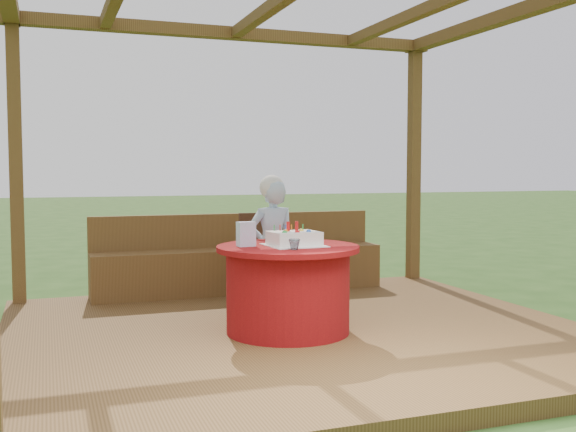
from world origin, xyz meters
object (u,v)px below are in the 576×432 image
object	(u,v)px
bench	(240,266)
chair	(262,254)
elderly_woman	(272,244)
gift_bag	(246,234)
drinking_glass	(294,244)
table	(288,288)
birthday_cake	(294,238)

from	to	relation	value
bench	chair	bearing A→B (deg)	-85.63
elderly_woman	gift_bag	size ratio (longest dim) A/B	6.46
gift_bag	drinking_glass	xyz separation A→B (m)	(0.27, -0.34, -0.05)
bench	drinking_glass	distance (m)	2.13
table	elderly_woman	bearing A→B (deg)	82.73
elderly_woman	drinking_glass	xyz separation A→B (m)	(-0.13, -0.91, 0.10)
table	elderly_woman	size ratio (longest dim) A/B	0.91
chair	table	bearing A→B (deg)	-98.00
chair	drinking_glass	bearing A→B (deg)	-98.37
chair	elderly_woman	distance (m)	0.59
chair	drinking_glass	distance (m)	1.51
birthday_cake	gift_bag	distance (m)	0.37
birthday_cake	elderly_woman	bearing A→B (deg)	86.83
table	chair	size ratio (longest dim) A/B	1.30
chair	drinking_glass	world-z (taller)	chair
birthday_cake	bench	bearing A→B (deg)	87.59
birthday_cake	table	bearing A→B (deg)	158.94
table	birthday_cake	size ratio (longest dim) A/B	2.51
table	gift_bag	xyz separation A→B (m)	(-0.32, 0.07, 0.43)
birthday_cake	gift_bag	bearing A→B (deg)	166.95
bench	elderly_woman	bearing A→B (deg)	-91.97
bench	drinking_glass	xyz separation A→B (m)	(-0.17, -2.08, 0.45)
chair	birthday_cake	xyz separation A→B (m)	(-0.12, -1.21, 0.27)
birthday_cake	drinking_glass	bearing A→B (deg)	-110.05
bench	birthday_cake	xyz separation A→B (m)	(-0.08, -1.82, 0.47)
chair	gift_bag	bearing A→B (deg)	-113.22
birthday_cake	gift_bag	world-z (taller)	gift_bag
bench	gift_bag	world-z (taller)	gift_bag
gift_bag	drinking_glass	distance (m)	0.44
elderly_woman	drinking_glass	world-z (taller)	elderly_woman
birthday_cake	drinking_glass	size ratio (longest dim) A/B	5.13
birthday_cake	chair	bearing A→B (deg)	84.21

